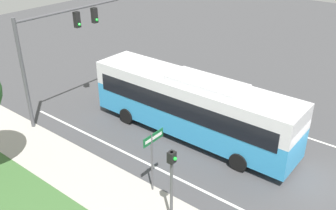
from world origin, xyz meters
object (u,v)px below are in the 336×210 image
signal_gantry (56,41)px  pedestrian_signal (172,177)px  street_sign (153,152)px  bus (191,103)px

signal_gantry → pedestrian_signal: signal_gantry is taller
signal_gantry → street_sign: bearing=-103.9°
bus → signal_gantry: (-2.65, 7.40, 2.64)m
bus → signal_gantry: 8.29m
bus → street_sign: 5.05m
bus → pedestrian_signal: (-5.87, -3.24, 0.33)m
signal_gantry → pedestrian_signal: bearing=-106.8°
bus → street_sign: bearing=-163.4°
pedestrian_signal → street_sign: size_ratio=1.13×
bus → signal_gantry: signal_gantry is taller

